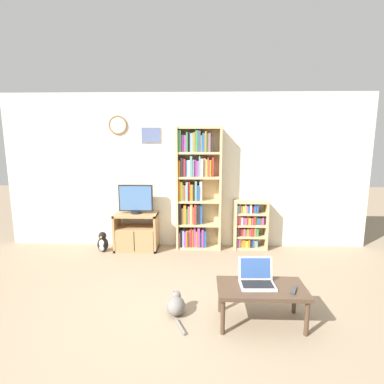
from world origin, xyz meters
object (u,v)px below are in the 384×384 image
at_px(bookshelf_tall, 196,188).
at_px(coffee_table, 261,291).
at_px(laptop, 256,278).
at_px(remote_near_laptop, 294,290).
at_px(bookshelf_short, 249,225).
at_px(tv_stand, 136,232).
at_px(penguin_figurine, 103,243).
at_px(television, 136,199).
at_px(cat, 176,305).

xyz_separation_m(bookshelf_tall, coffee_table, (0.70, -2.12, -0.70)).
distance_m(coffee_table, laptop, 0.13).
bearing_deg(remote_near_laptop, coffee_table, -169.72).
height_order(bookshelf_short, coffee_table, bookshelf_short).
bearing_deg(remote_near_laptop, laptop, -177.35).
distance_m(tv_stand, bookshelf_tall, 1.24).
bearing_deg(penguin_figurine, television, 14.50).
distance_m(bookshelf_tall, penguin_figurine, 1.79).
relative_size(coffee_table, penguin_figurine, 2.62).
height_order(television, bookshelf_short, television).
height_order(coffee_table, laptop, laptop).
bearing_deg(penguin_figurine, cat, -52.20).
distance_m(cat, penguin_figurine, 2.23).
bearing_deg(laptop, cat, 173.54).
distance_m(remote_near_laptop, cat, 1.22).
height_order(cat, penguin_figurine, penguin_figurine).
distance_m(bookshelf_short, laptop, 2.08).
height_order(television, bookshelf_tall, bookshelf_tall).
distance_m(bookshelf_short, coffee_table, 2.14).
relative_size(coffee_table, laptop, 2.47).
bearing_deg(cat, laptop, -6.92).
xyz_separation_m(bookshelf_short, penguin_figurine, (-2.45, -0.24, -0.26)).
height_order(tv_stand, bookshelf_tall, bookshelf_tall).
relative_size(bookshelf_tall, cat, 4.18).
relative_size(bookshelf_tall, penguin_figurine, 6.09).
height_order(coffee_table, remote_near_laptop, remote_near_laptop).
relative_size(coffee_table, cat, 1.79).
bearing_deg(tv_stand, bookshelf_short, 3.63).
distance_m(bookshelf_tall, bookshelf_short, 1.10).
xyz_separation_m(television, coffee_table, (1.69, -2.03, -0.52)).
xyz_separation_m(bookshelf_tall, remote_near_laptop, (0.99, -2.20, -0.64)).
distance_m(laptop, remote_near_laptop, 0.37).
distance_m(bookshelf_tall, coffee_table, 2.34).
xyz_separation_m(tv_stand, remote_near_laptop, (1.99, -2.08, 0.09)).
distance_m(laptop, cat, 0.91).
bearing_deg(tv_stand, television, 82.73).
distance_m(tv_stand, bookshelf_short, 1.91).
bearing_deg(remote_near_laptop, bookshelf_tall, 139.13).
height_order(remote_near_laptop, penguin_figurine, remote_near_laptop).
relative_size(bookshelf_short, remote_near_laptop, 5.08).
relative_size(television, laptop, 1.58).
xyz_separation_m(coffee_table, laptop, (-0.04, 0.06, 0.11)).
distance_m(bookshelf_short, remote_near_laptop, 2.21).
bearing_deg(coffee_table, television, 129.72).
height_order(bookshelf_tall, remote_near_laptop, bookshelf_tall).
distance_m(television, bookshelf_short, 1.95).
bearing_deg(laptop, tv_stand, 128.74).
relative_size(tv_stand, penguin_figurine, 2.11).
distance_m(television, laptop, 2.60).
bearing_deg(cat, bookshelf_tall, 83.00).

